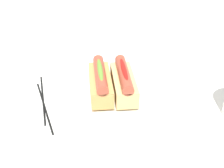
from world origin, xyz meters
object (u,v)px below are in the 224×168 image
water_glass (119,165)px  chopstick_far (42,99)px  chopstick_near (44,106)px  hotdog_back (124,81)px  serving_bowl (112,97)px  hotdog_front (100,81)px

water_glass → chopstick_far: bearing=-141.5°
chopstick_near → hotdog_back: bearing=73.6°
serving_bowl → hotdog_back: 0.05m
hotdog_front → water_glass: hotdog_front is taller
hotdog_front → chopstick_far: 0.16m
hotdog_front → water_glass: 0.24m
serving_bowl → hotdog_back: hotdog_back is taller
chopstick_far → serving_bowl: bearing=70.5°
water_glass → chopstick_near: (-0.22, -0.18, -0.04)m
hotdog_front → chopstick_near: size_ratio=0.71×
hotdog_back → chopstick_far: bearing=-92.3°
chopstick_near → chopstick_far: size_ratio=1.00×
water_glass → chopstick_far: 0.32m
chopstick_far → water_glass: bearing=22.3°
water_glass → chopstick_far: size_ratio=0.41×
serving_bowl → chopstick_far: serving_bowl is taller
hotdog_front → hotdog_back: 0.06m
hotdog_back → chopstick_near: bearing=-83.5°
hotdog_front → chopstick_near: bearing=-82.4°
water_glass → chopstick_far: water_glass is taller
serving_bowl → chopstick_far: 0.18m
water_glass → chopstick_near: size_ratio=0.41×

